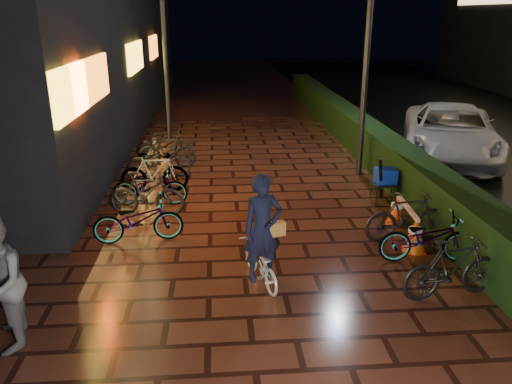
{
  "coord_description": "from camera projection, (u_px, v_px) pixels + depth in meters",
  "views": [
    {
      "loc": [
        -0.92,
        -7.44,
        3.88
      ],
      "look_at": [
        -0.31,
        0.29,
        1.1
      ],
      "focal_mm": 35.0,
      "sensor_mm": 36.0,
      "label": 1
    }
  ],
  "objects": [
    {
      "name": "ground",
      "position": [
        276.0,
        259.0,
        8.36
      ],
      "size": [
        80.0,
        80.0,
        0.0
      ],
      "primitive_type": "plane",
      "color": "#381911",
      "rests_on": "ground"
    },
    {
      "name": "hedge",
      "position": [
        350.0,
        126.0,
        15.94
      ],
      "size": [
        0.7,
        20.0,
        1.0
      ],
      "primitive_type": "cube",
      "color": "black",
      "rests_on": "ground"
    },
    {
      "name": "van",
      "position": [
        450.0,
        133.0,
        13.97
      ],
      "size": [
        4.12,
        5.8,
        1.47
      ],
      "primitive_type": "imported",
      "rotation": [
        0.0,
        0.0,
        -0.36
      ],
      "color": "silver",
      "rests_on": "ground"
    },
    {
      "name": "lamp_post_hedge",
      "position": [
        367.0,
        51.0,
        11.81
      ],
      "size": [
        0.53,
        0.15,
        5.52
      ],
      "color": "black",
      "rests_on": "ground"
    },
    {
      "name": "lamp_post_sf",
      "position": [
        165.0,
        48.0,
        15.21
      ],
      "size": [
        0.51,
        0.15,
        5.28
      ],
      "color": "black",
      "rests_on": "ground"
    },
    {
      "name": "cyclist",
      "position": [
        262.0,
        245.0,
        7.38
      ],
      "size": [
        0.76,
        1.3,
        1.76
      ],
      "color": "white",
      "rests_on": "ground"
    },
    {
      "name": "traffic_barrier",
      "position": [
        405.0,
        221.0,
        9.11
      ],
      "size": [
        0.48,
        1.55,
        0.63
      ],
      "color": "#DE520B",
      "rests_on": "ground"
    },
    {
      "name": "cart_assembly",
      "position": [
        385.0,
        178.0,
        10.71
      ],
      "size": [
        0.59,
        0.6,
        1.09
      ],
      "color": "black",
      "rests_on": "ground"
    },
    {
      "name": "parked_bikes_storefront",
      "position": [
        155.0,
        172.0,
        11.5
      ],
      "size": [
        1.73,
        6.1,
        0.92
      ],
      "color": "black",
      "rests_on": "ground"
    },
    {
      "name": "parked_bikes_hedge",
      "position": [
        427.0,
        239.0,
        8.05
      ],
      "size": [
        1.7,
        2.52,
        0.92
      ],
      "color": "black",
      "rests_on": "ground"
    }
  ]
}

